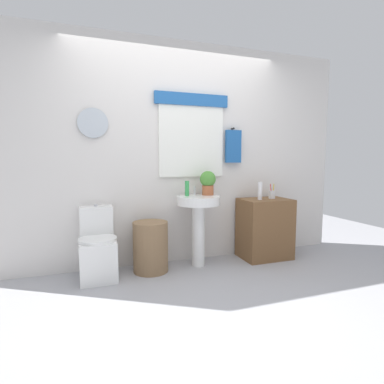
# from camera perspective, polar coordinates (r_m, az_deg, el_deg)

# --- Properties ---
(ground_plane) EXTENTS (8.00, 8.00, 0.00)m
(ground_plane) POSITION_cam_1_polar(r_m,az_deg,el_deg) (2.88, 3.99, -19.31)
(ground_plane) COLOR #A3A3A8
(back_wall) EXTENTS (4.40, 0.18, 2.60)m
(back_wall) POSITION_cam_1_polar(r_m,az_deg,el_deg) (3.68, -2.94, 7.24)
(back_wall) COLOR silver
(back_wall) RESTS_ON ground_plane
(toilet) EXTENTS (0.38, 0.51, 0.75)m
(toilet) POSITION_cam_1_polar(r_m,az_deg,el_deg) (3.40, -17.23, -10.31)
(toilet) COLOR white
(toilet) RESTS_ON ground_plane
(laundry_hamper) EXTENTS (0.38, 0.38, 0.55)m
(laundry_hamper) POSITION_cam_1_polar(r_m,az_deg,el_deg) (3.43, -7.77, -10.12)
(laundry_hamper) COLOR #846647
(laundry_hamper) RESTS_ON ground_plane
(pedestal_sink) EXTENTS (0.50, 0.50, 0.82)m
(pedestal_sink) POSITION_cam_1_polar(r_m,az_deg,el_deg) (3.51, 1.20, -4.19)
(pedestal_sink) COLOR white
(pedestal_sink) RESTS_ON ground_plane
(faucet) EXTENTS (0.03, 0.03, 0.10)m
(faucet) POSITION_cam_1_polar(r_m,az_deg,el_deg) (3.58, 0.54, 0.26)
(faucet) COLOR silver
(faucet) RESTS_ON pedestal_sink
(wooden_cabinet) EXTENTS (0.60, 0.44, 0.74)m
(wooden_cabinet) POSITION_cam_1_polar(r_m,az_deg,el_deg) (3.95, 13.45, -6.65)
(wooden_cabinet) COLOR brown
(wooden_cabinet) RESTS_ON ground_plane
(soap_bottle) EXTENTS (0.05, 0.05, 0.17)m
(soap_bottle) POSITION_cam_1_polar(r_m,az_deg,el_deg) (3.47, -0.93, 0.68)
(soap_bottle) COLOR green
(soap_bottle) RESTS_ON pedestal_sink
(potted_plant) EXTENTS (0.19, 0.19, 0.28)m
(potted_plant) POSITION_cam_1_polar(r_m,az_deg,el_deg) (3.57, 2.98, 1.94)
(potted_plant) COLOR #AD5B38
(potted_plant) RESTS_ON pedestal_sink
(lotion_bottle) EXTENTS (0.05, 0.05, 0.22)m
(lotion_bottle) POSITION_cam_1_polar(r_m,az_deg,el_deg) (3.78, 12.62, 0.21)
(lotion_bottle) COLOR white
(lotion_bottle) RESTS_ON wooden_cabinet
(toothbrush_cup) EXTENTS (0.08, 0.08, 0.18)m
(toothbrush_cup) POSITION_cam_1_polar(r_m,az_deg,el_deg) (3.95, 14.73, -0.42)
(toothbrush_cup) COLOR silver
(toothbrush_cup) RESTS_ON wooden_cabinet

